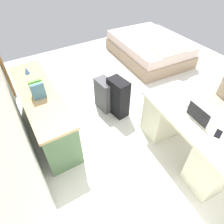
% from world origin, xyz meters
% --- Properties ---
extents(ground_plane, '(5.67, 5.67, 0.00)m').
position_xyz_m(ground_plane, '(0.00, 0.00, 0.00)').
color(ground_plane, silver).
extents(desk, '(1.49, 0.78, 0.72)m').
position_xyz_m(desk, '(-1.27, 0.24, 0.38)').
color(desk, beige).
rests_on(desk, ground_plane).
extents(office_chair, '(0.52, 0.52, 0.94)m').
position_xyz_m(office_chair, '(-1.16, -0.53, 0.42)').
color(office_chair, black).
rests_on(office_chair, ground_plane).
extents(credenza, '(1.80, 0.48, 0.74)m').
position_xyz_m(credenza, '(0.19, 1.76, 0.37)').
color(credenza, '#4C6B47').
rests_on(credenza, ground_plane).
extents(bed, '(1.98, 1.52, 0.58)m').
position_xyz_m(bed, '(1.22, -1.11, 0.24)').
color(bed, gray).
rests_on(bed, ground_plane).
extents(suitcase_black, '(0.39, 0.26, 0.67)m').
position_xyz_m(suitcase_black, '(-0.07, 0.60, 0.34)').
color(suitcase_black, black).
rests_on(suitcase_black, ground_plane).
extents(suitcase_spare_grey, '(0.38, 0.25, 0.57)m').
position_xyz_m(suitcase_spare_grey, '(0.17, 0.72, 0.29)').
color(suitcase_spare_grey, '#4C4C51').
rests_on(suitcase_spare_grey, ground_plane).
extents(laptop, '(0.33, 0.25, 0.21)m').
position_xyz_m(laptop, '(-1.31, 0.24, 0.77)').
color(laptop, silver).
rests_on(laptop, desk).
extents(computer_mouse, '(0.07, 0.10, 0.03)m').
position_xyz_m(computer_mouse, '(-1.06, 0.18, 0.74)').
color(computer_mouse, white).
rests_on(computer_mouse, desk).
extents(cell_phone_near_laptop, '(0.11, 0.15, 0.01)m').
position_xyz_m(cell_phone_near_laptop, '(-1.58, 0.24, 0.73)').
color(cell_phone_near_laptop, black).
rests_on(cell_phone_near_laptop, desk).
extents(book_row, '(0.15, 0.17, 0.24)m').
position_xyz_m(book_row, '(0.10, 1.76, 0.85)').
color(book_row, teal).
rests_on(book_row, credenza).
extents(figurine_small, '(0.08, 0.08, 0.11)m').
position_xyz_m(figurine_small, '(0.75, 1.76, 0.80)').
color(figurine_small, '#4C7FBF').
rests_on(figurine_small, credenza).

